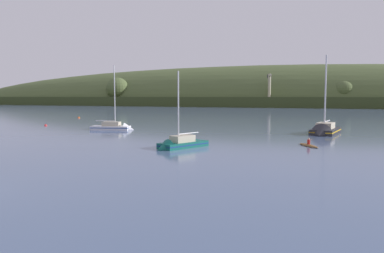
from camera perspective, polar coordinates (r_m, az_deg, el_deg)
far_shoreline_hill at (r=224.81m, az=8.67°, el=3.41°), size 573.70×93.46×47.98m
dockside_crane at (r=186.39m, az=12.07°, el=5.46°), size 4.21×12.90×16.64m
sailboat_near_mooring at (r=60.14m, az=-11.93°, el=-0.28°), size 7.31×3.68×11.37m
sailboat_midwater_white at (r=38.00m, az=-2.16°, el=-3.13°), size 4.61×6.58×9.00m
sailboat_far_left at (r=54.92m, az=20.05°, el=-0.83°), size 4.61×8.91×12.58m
canoe_with_paddler at (r=41.40m, az=17.86°, el=-2.81°), size 2.52×3.40×1.02m
mooring_buoy_midchannel at (r=95.10m, az=-17.37°, el=1.30°), size 0.60×0.60×0.68m
mooring_buoy_far_upstream at (r=72.14m, az=-22.03°, el=0.13°), size 0.51×0.51×0.59m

